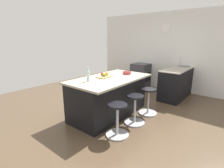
% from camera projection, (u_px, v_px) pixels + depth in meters
% --- Properties ---
extents(ground_plane, '(7.82, 7.82, 0.00)m').
position_uv_depth(ground_plane, '(114.00, 115.00, 4.09)').
color(ground_plane, brown).
extents(interior_partition_left, '(0.15, 5.42, 2.68)m').
position_uv_depth(interior_partition_left, '(167.00, 52.00, 6.01)').
color(interior_partition_left, silver).
rests_on(interior_partition_left, ground_plane).
extents(sink_cabinet, '(2.27, 0.60, 1.19)m').
position_uv_depth(sink_cabinet, '(180.00, 80.00, 5.57)').
color(sink_cabinet, black).
rests_on(sink_cabinet, ground_plane).
extents(oven_range, '(0.60, 0.61, 0.88)m').
position_uv_depth(oven_range, '(141.00, 75.00, 6.46)').
color(oven_range, '#38383D').
rests_on(oven_range, ground_plane).
extents(kitchen_island, '(1.98, 1.10, 0.92)m').
position_uv_depth(kitchen_island, '(109.00, 96.00, 4.04)').
color(kitchen_island, black).
rests_on(kitchen_island, ground_plane).
extents(stool_by_window, '(0.44, 0.44, 0.64)m').
position_uv_depth(stool_by_window, '(148.00, 102.00, 4.12)').
color(stool_by_window, '#B7B7BC').
rests_on(stool_by_window, ground_plane).
extents(stool_middle, '(0.44, 0.44, 0.64)m').
position_uv_depth(stool_middle, '(135.00, 110.00, 3.65)').
color(stool_middle, '#B7B7BC').
rests_on(stool_middle, ground_plane).
extents(stool_near_camera, '(0.44, 0.44, 0.64)m').
position_uv_depth(stool_near_camera, '(117.00, 121.00, 3.18)').
color(stool_near_camera, '#B7B7BC').
rests_on(stool_near_camera, ground_plane).
extents(cutting_board, '(0.36, 0.24, 0.02)m').
position_uv_depth(cutting_board, '(104.00, 77.00, 3.97)').
color(cutting_board, tan).
rests_on(cutting_board, kitchen_island).
extents(apple_red, '(0.07, 0.07, 0.07)m').
position_uv_depth(apple_red, '(102.00, 74.00, 4.02)').
color(apple_red, red).
rests_on(apple_red, cutting_board).
extents(apple_green, '(0.08, 0.08, 0.08)m').
position_uv_depth(apple_green, '(104.00, 75.00, 3.95)').
color(apple_green, '#609E2D').
rests_on(apple_green, cutting_board).
extents(apple_yellow, '(0.09, 0.09, 0.09)m').
position_uv_depth(apple_yellow, '(107.00, 74.00, 4.07)').
color(apple_yellow, gold).
rests_on(apple_yellow, cutting_board).
extents(water_bottle, '(0.06, 0.06, 0.31)m').
position_uv_depth(water_bottle, '(88.00, 76.00, 3.54)').
color(water_bottle, silver).
rests_on(water_bottle, kitchen_island).
extents(fruit_bowl, '(0.20, 0.20, 0.07)m').
position_uv_depth(fruit_bowl, '(127.00, 73.00, 4.29)').
color(fruit_bowl, '#993833').
rests_on(fruit_bowl, kitchen_island).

